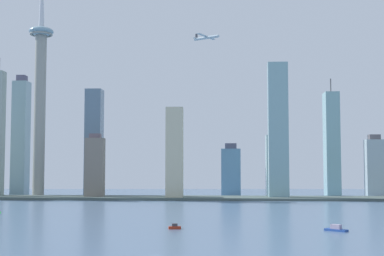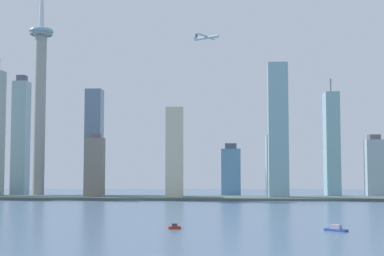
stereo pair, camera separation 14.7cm
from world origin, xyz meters
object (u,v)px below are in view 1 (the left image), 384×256
skyscraper_0 (95,167)px  skyscraper_4 (21,137)px  skyscraper_8 (271,166)px  skyscraper_9 (174,153)px  skyscraper_5 (332,144)px  boat_3 (336,229)px  skyscraper_7 (94,143)px  channel_buoy_0 (0,212)px  skyscraper_2 (278,130)px  airplane (207,37)px  boat_1 (175,227)px  skyscraper_11 (375,167)px  observation_tower (40,86)px  skyscraper_6 (231,171)px

skyscraper_0 → skyscraper_4: skyscraper_4 is taller
skyscraper_8 → skyscraper_9: size_ratio=0.73×
skyscraper_5 → boat_3: size_ratio=11.71×
skyscraper_7 → channel_buoy_0: 275.39m
skyscraper_2 → airplane: (-87.98, -51.99, 106.80)m
skyscraper_0 → boat_1: (129.30, -332.37, -38.10)m
skyscraper_4 → skyscraper_8: skyscraper_4 is taller
skyscraper_4 → skyscraper_9: bearing=-22.7°
skyscraper_2 → skyscraper_7: 247.70m
skyscraper_7 → boat_3: bearing=-57.6°
skyscraper_2 → airplane: size_ratio=5.05×
boat_1 → skyscraper_11: bearing=46.9°
skyscraper_7 → channel_buoy_0: size_ratio=66.60×
skyscraper_4 → skyscraper_0: bearing=-31.7°
airplane → skyscraper_11: bearing=54.2°
skyscraper_2 → skyscraper_7: bearing=169.5°
skyscraper_4 → boat_1: size_ratio=20.70×
skyscraper_8 → skyscraper_9: (-125.35, -80.49, 15.14)m
skyscraper_7 → skyscraper_8: skyscraper_7 is taller
skyscraper_8 → boat_3: size_ratio=5.95×
boat_1 → boat_3: bearing=-15.1°
skyscraper_0 → skyscraper_11: skyscraper_11 is taller
boat_3 → airplane: (-87.89, 286.61, 190.99)m
observation_tower → airplane: size_ratio=9.93×
skyscraper_0 → boat_3: 411.96m
skyscraper_7 → boat_1: size_ratio=17.57×
skyscraper_4 → airplane: airplane is taller
skyscraper_6 → skyscraper_11: bearing=-10.4°
skyscraper_0 → skyscraper_8: size_ratio=0.99×
skyscraper_7 → boat_1: (141.18, -377.17, -71.31)m
skyscraper_5 → skyscraper_9: (-211.40, -101.63, -15.39)m
skyscraper_9 → boat_3: 349.83m
airplane → skyscraper_8: bearing=83.0°
skyscraper_0 → skyscraper_7: bearing=104.9°
observation_tower → skyscraper_0: bearing=-21.1°
skyscraper_11 → boat_1: skyscraper_11 is taller
observation_tower → boat_1: bearing=-59.8°
observation_tower → skyscraper_8: observation_tower is taller
observation_tower → skyscraper_4: (-41.93, 45.13, -66.63)m
skyscraper_7 → channel_buoy_0: (-19.46, -265.22, -71.54)m
skyscraper_4 → airplane: bearing=-25.7°
observation_tower → skyscraper_6: size_ratio=4.60×
boat_1 → observation_tower: bearing=108.7°
skyscraper_4 → skyscraper_7: bearing=-16.0°
skyscraper_4 → channel_buoy_0: (93.76, -297.68, -81.65)m
boat_1 → airplane: bearing=75.6°
skyscraper_9 → boat_3: (128.46, -320.65, -55.29)m
observation_tower → skyscraper_8: bearing=5.5°
skyscraper_4 → skyscraper_11: skyscraper_4 is taller
skyscraper_4 → skyscraper_9: 248.42m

